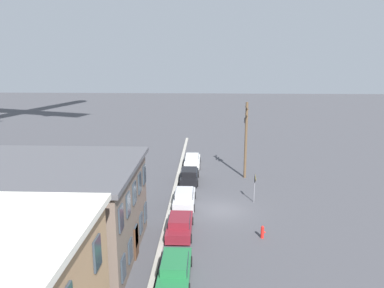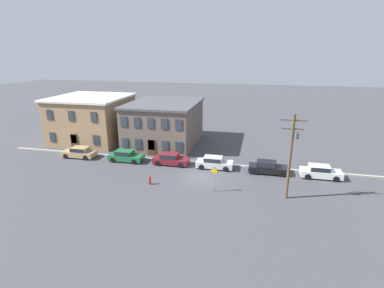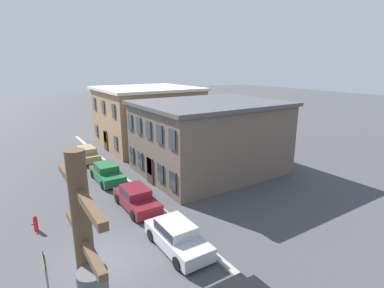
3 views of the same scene
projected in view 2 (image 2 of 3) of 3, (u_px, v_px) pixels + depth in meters
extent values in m
plane|color=#424247|center=(201.00, 178.00, 33.46)|extent=(200.00, 200.00, 0.00)
cube|color=#9E998E|center=(208.00, 163.00, 37.62)|extent=(56.00, 0.36, 0.16)
cube|color=#9E7A56|center=(92.00, 119.00, 46.99)|extent=(10.38, 10.35, 6.59)
cube|color=silver|center=(90.00, 97.00, 45.96)|extent=(10.88, 10.85, 0.30)
cube|color=#2D3842|center=(53.00, 137.00, 43.33)|extent=(0.90, 0.10, 1.40)
cube|color=#2D3842|center=(49.00, 115.00, 42.35)|extent=(0.90, 0.10, 1.40)
cube|color=#2D3842|center=(74.00, 139.00, 42.61)|extent=(0.90, 0.10, 1.40)
cube|color=#2D3842|center=(71.00, 116.00, 41.62)|extent=(0.90, 0.10, 1.40)
cube|color=#2D3842|center=(96.00, 140.00, 41.88)|extent=(0.90, 0.10, 1.40)
cube|color=#2D3842|center=(94.00, 117.00, 40.90)|extent=(0.90, 0.10, 1.40)
cube|color=#472D1E|center=(74.00, 142.00, 42.77)|extent=(1.10, 0.10, 2.20)
cube|color=#66564C|center=(165.00, 124.00, 45.27)|extent=(9.53, 11.72, 6.03)
cube|color=#4C4C51|center=(164.00, 103.00, 44.32)|extent=(10.03, 12.22, 0.30)
cube|color=#2D3842|center=(125.00, 143.00, 41.00)|extent=(0.90, 0.10, 1.40)
cube|color=#2D3842|center=(124.00, 122.00, 40.10)|extent=(0.90, 0.10, 1.40)
cube|color=#2D3842|center=(138.00, 144.00, 40.60)|extent=(0.90, 0.10, 1.40)
cube|color=#2D3842|center=(137.00, 122.00, 39.70)|extent=(0.90, 0.10, 1.40)
cube|color=#2D3842|center=(151.00, 145.00, 40.20)|extent=(0.90, 0.10, 1.40)
cube|color=#2D3842|center=(150.00, 123.00, 39.30)|extent=(0.90, 0.10, 1.40)
cube|color=#2D3842|center=(165.00, 146.00, 39.80)|extent=(0.90, 0.10, 1.40)
cube|color=#2D3842|center=(164.00, 124.00, 38.90)|extent=(0.90, 0.10, 1.40)
cube|color=#2D3842|center=(179.00, 147.00, 39.40)|extent=(0.90, 0.10, 1.40)
cube|color=#2D3842|center=(178.00, 125.00, 38.50)|extent=(0.90, 0.10, 1.40)
cube|color=#472D1E|center=(152.00, 148.00, 40.32)|extent=(1.10, 0.10, 2.20)
cube|color=tan|center=(79.00, 154.00, 39.80)|extent=(4.40, 1.80, 0.70)
cube|color=tan|center=(80.00, 149.00, 39.58)|extent=(2.20, 1.51, 0.55)
cube|color=#1E232D|center=(80.00, 149.00, 39.58)|extent=(2.02, 1.58, 0.48)
cylinder|color=black|center=(66.00, 156.00, 39.38)|extent=(0.66, 0.22, 0.66)
cylinder|color=black|center=(73.00, 152.00, 40.96)|extent=(0.66, 0.22, 0.66)
cylinder|color=black|center=(86.00, 158.00, 38.77)|extent=(0.66, 0.22, 0.66)
cylinder|color=black|center=(93.00, 154.00, 40.35)|extent=(0.66, 0.22, 0.66)
cube|color=#1E6638|center=(126.00, 157.00, 38.43)|extent=(4.40, 1.80, 0.70)
cube|color=#1E6638|center=(124.00, 152.00, 38.28)|extent=(2.20, 1.51, 0.55)
cube|color=#1E232D|center=(124.00, 152.00, 38.28)|extent=(2.02, 1.58, 0.48)
cylinder|color=black|center=(139.00, 157.00, 38.97)|extent=(0.66, 0.22, 0.66)
cylinder|color=black|center=(134.00, 162.00, 37.39)|extent=(0.66, 0.22, 0.66)
cylinder|color=black|center=(119.00, 156.00, 39.58)|extent=(0.66, 0.22, 0.66)
cylinder|color=black|center=(113.00, 160.00, 38.00)|extent=(0.66, 0.22, 0.66)
cube|color=maroon|center=(171.00, 160.00, 37.32)|extent=(4.40, 1.80, 0.70)
cube|color=maroon|center=(169.00, 156.00, 37.17)|extent=(2.20, 1.51, 0.55)
cube|color=#1E232D|center=(169.00, 156.00, 37.17)|extent=(2.02, 1.58, 0.48)
cylinder|color=black|center=(184.00, 160.00, 37.86)|extent=(0.66, 0.22, 0.66)
cylinder|color=black|center=(180.00, 165.00, 36.28)|extent=(0.66, 0.22, 0.66)
cylinder|color=black|center=(162.00, 159.00, 38.47)|extent=(0.66, 0.22, 0.66)
cylinder|color=black|center=(158.00, 163.00, 36.89)|extent=(0.66, 0.22, 0.66)
cube|color=#B7B7BC|center=(215.00, 164.00, 36.14)|extent=(4.40, 1.80, 0.70)
cube|color=#B7B7BC|center=(213.00, 159.00, 36.00)|extent=(2.20, 1.51, 0.55)
cube|color=#1E232D|center=(213.00, 159.00, 36.00)|extent=(2.02, 1.58, 0.48)
cylinder|color=black|center=(227.00, 164.00, 36.69)|extent=(0.66, 0.22, 0.66)
cylinder|color=black|center=(226.00, 169.00, 35.11)|extent=(0.66, 0.22, 0.66)
cylinder|color=black|center=(204.00, 162.00, 37.30)|extent=(0.66, 0.22, 0.66)
cylinder|color=black|center=(201.00, 167.00, 35.72)|extent=(0.66, 0.22, 0.66)
cube|color=black|center=(268.00, 169.00, 34.68)|extent=(4.40, 1.80, 0.70)
cube|color=black|center=(267.00, 164.00, 34.54)|extent=(2.20, 1.51, 0.55)
cube|color=#1E232D|center=(267.00, 164.00, 34.54)|extent=(2.02, 1.58, 0.48)
cylinder|color=black|center=(280.00, 169.00, 35.23)|extent=(0.66, 0.22, 0.66)
cylinder|color=black|center=(281.00, 174.00, 33.65)|extent=(0.66, 0.22, 0.66)
cylinder|color=black|center=(255.00, 167.00, 35.84)|extent=(0.66, 0.22, 0.66)
cylinder|color=black|center=(255.00, 172.00, 34.26)|extent=(0.66, 0.22, 0.66)
cube|color=silver|center=(321.00, 173.00, 33.42)|extent=(4.40, 1.80, 0.70)
cube|color=silver|center=(320.00, 168.00, 33.27)|extent=(2.20, 1.51, 0.55)
cube|color=#1E232D|center=(320.00, 168.00, 33.27)|extent=(2.02, 1.58, 0.48)
cylinder|color=black|center=(333.00, 173.00, 33.96)|extent=(0.66, 0.22, 0.66)
cylinder|color=black|center=(336.00, 179.00, 32.38)|extent=(0.66, 0.22, 0.66)
cylinder|color=black|center=(306.00, 171.00, 34.57)|extent=(0.66, 0.22, 0.66)
cylinder|color=black|center=(308.00, 177.00, 32.99)|extent=(0.66, 0.22, 0.66)
cylinder|color=slate|center=(214.00, 180.00, 29.88)|extent=(0.08, 0.08, 2.53)
cube|color=yellow|center=(214.00, 171.00, 29.56)|extent=(0.79, 0.03, 0.79)
cube|color=black|center=(214.00, 171.00, 29.57)|extent=(0.86, 0.02, 0.86)
cylinder|color=brown|center=(290.00, 158.00, 27.70)|extent=(0.28, 0.28, 8.28)
cube|color=brown|center=(294.00, 120.00, 26.64)|extent=(2.40, 0.12, 0.12)
cube|color=brown|center=(293.00, 129.00, 26.88)|extent=(2.00, 0.12, 0.12)
cylinder|color=#515156|center=(296.00, 136.00, 26.99)|extent=(0.44, 0.44, 0.55)
cylinder|color=red|center=(150.00, 181.00, 31.78)|extent=(0.24, 0.24, 0.80)
sphere|color=red|center=(150.00, 177.00, 31.65)|extent=(0.22, 0.22, 0.22)
cylinder|color=red|center=(149.00, 181.00, 31.62)|extent=(0.10, 0.12, 0.10)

